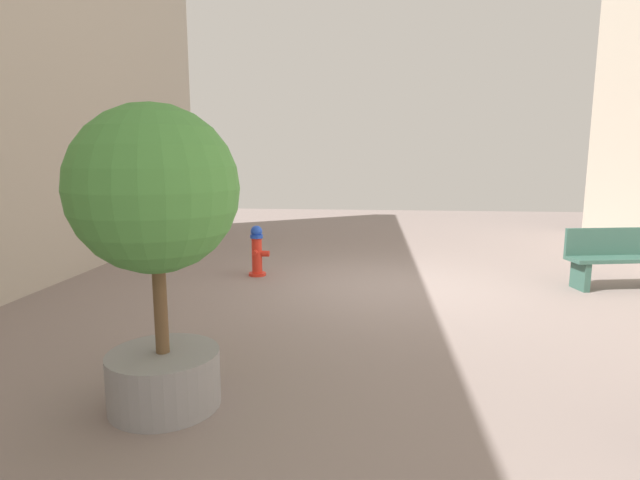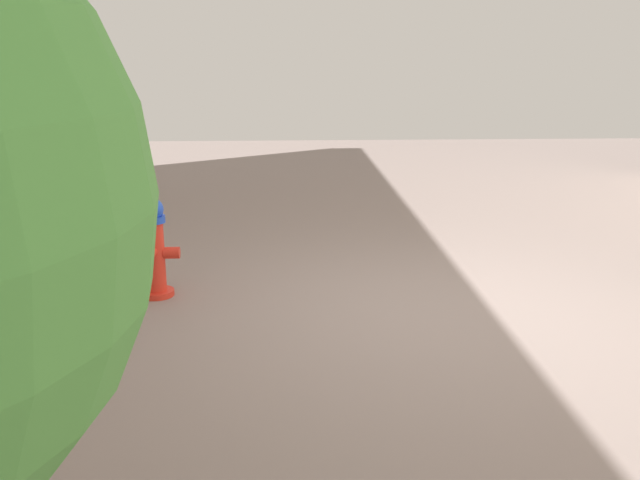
% 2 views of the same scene
% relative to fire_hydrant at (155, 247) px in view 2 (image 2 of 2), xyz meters
% --- Properties ---
extents(ground_plane, '(23.40, 23.40, 0.00)m').
position_rel_fire_hydrant_xyz_m(ground_plane, '(-2.28, 0.54, -0.45)').
color(ground_plane, gray).
extents(fire_hydrant, '(0.37, 0.40, 0.89)m').
position_rel_fire_hydrant_xyz_m(fire_hydrant, '(0.00, 0.00, 0.00)').
color(fire_hydrant, red).
rests_on(fire_hydrant, ground_plane).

